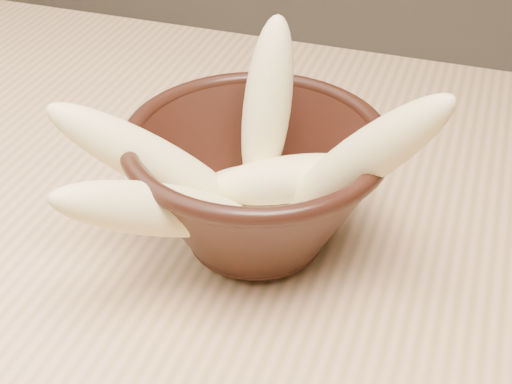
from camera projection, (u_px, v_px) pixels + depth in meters
The scene contains 8 objects.
table at pixel (28, 275), 0.65m from camera, with size 1.20×0.80×0.75m.
bowl at pixel (256, 182), 0.53m from camera, with size 0.19×0.19×0.11m.
milk_puddle at pixel (256, 210), 0.54m from camera, with size 0.11×0.11×0.02m, color beige.
banana_upright at pixel (267, 107), 0.53m from camera, with size 0.04×0.04×0.14m, color #EBD98B.
banana_left at pixel (150, 160), 0.51m from camera, with size 0.04×0.04×0.16m, color #EBD98B.
banana_right at pixel (362, 160), 0.48m from camera, with size 0.04×0.04×0.17m, color #EBD98B.
banana_across at pixel (288, 179), 0.53m from camera, with size 0.04×0.04×0.12m, color #EBD98B.
banana_front at pixel (161, 210), 0.47m from camera, with size 0.04×0.04×0.16m, color #EBD98B.
Camera 1 is at (0.35, -0.39, 1.12)m, focal length 50.00 mm.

